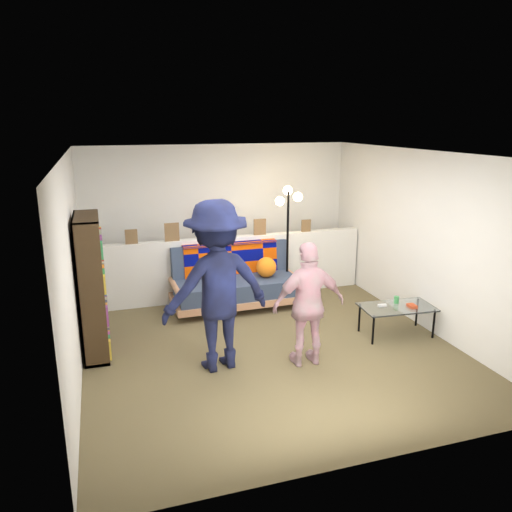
{
  "coord_description": "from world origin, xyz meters",
  "views": [
    {
      "loc": [
        -1.91,
        -5.63,
        2.78
      ],
      "look_at": [
        0.0,
        0.4,
        1.05
      ],
      "focal_mm": 35.0,
      "sensor_mm": 36.0,
      "label": 1
    }
  ],
  "objects_px": {
    "person_left": "(217,286)",
    "bookshelf": "(92,291)",
    "futon_sofa": "(236,281)",
    "coffee_table": "(397,308)",
    "person_right": "(309,305)",
    "floor_lamp": "(288,220)"
  },
  "relations": [
    {
      "from": "person_right",
      "to": "floor_lamp",
      "type": "bearing_deg",
      "value": -103.58
    },
    {
      "from": "coffee_table",
      "to": "person_right",
      "type": "bearing_deg",
      "value": -164.95
    },
    {
      "from": "coffee_table",
      "to": "person_left",
      "type": "bearing_deg",
      "value": -176.89
    },
    {
      "from": "futon_sofa",
      "to": "person_left",
      "type": "height_order",
      "value": "person_left"
    },
    {
      "from": "bookshelf",
      "to": "person_right",
      "type": "xyz_separation_m",
      "value": [
        2.37,
        -1.05,
        -0.07
      ]
    },
    {
      "from": "futon_sofa",
      "to": "bookshelf",
      "type": "bearing_deg",
      "value": -153.45
    },
    {
      "from": "bookshelf",
      "to": "person_left",
      "type": "xyz_separation_m",
      "value": [
        1.35,
        -0.79,
        0.18
      ]
    },
    {
      "from": "bookshelf",
      "to": "floor_lamp",
      "type": "xyz_separation_m",
      "value": [
        2.94,
        1.13,
        0.47
      ]
    },
    {
      "from": "futon_sofa",
      "to": "coffee_table",
      "type": "relative_size",
      "value": 1.98
    },
    {
      "from": "futon_sofa",
      "to": "person_right",
      "type": "xyz_separation_m",
      "value": [
        0.29,
        -2.09,
        0.34
      ]
    },
    {
      "from": "floor_lamp",
      "to": "person_left",
      "type": "bearing_deg",
      "value": -129.67
    },
    {
      "from": "bookshelf",
      "to": "person_left",
      "type": "bearing_deg",
      "value": -30.43
    },
    {
      "from": "person_left",
      "to": "bookshelf",
      "type": "bearing_deg",
      "value": -39.48
    },
    {
      "from": "coffee_table",
      "to": "person_right",
      "type": "height_order",
      "value": "person_right"
    },
    {
      "from": "bookshelf",
      "to": "futon_sofa",
      "type": "bearing_deg",
      "value": 26.55
    },
    {
      "from": "bookshelf",
      "to": "person_right",
      "type": "distance_m",
      "value": 2.59
    },
    {
      "from": "bookshelf",
      "to": "person_right",
      "type": "bearing_deg",
      "value": -23.89
    },
    {
      "from": "floor_lamp",
      "to": "person_right",
      "type": "distance_m",
      "value": 2.32
    },
    {
      "from": "futon_sofa",
      "to": "person_left",
      "type": "relative_size",
      "value": 1.01
    },
    {
      "from": "futon_sofa",
      "to": "person_left",
      "type": "distance_m",
      "value": 2.06
    },
    {
      "from": "futon_sofa",
      "to": "floor_lamp",
      "type": "bearing_deg",
      "value": 5.87
    },
    {
      "from": "futon_sofa",
      "to": "person_right",
      "type": "height_order",
      "value": "person_right"
    }
  ]
}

